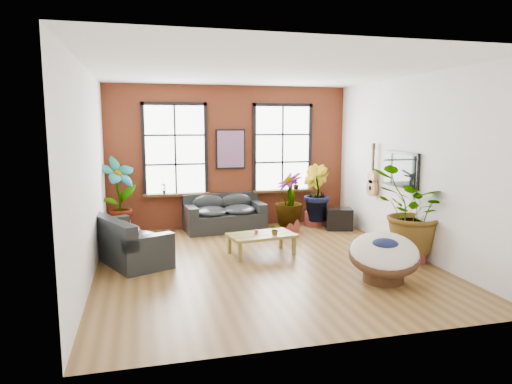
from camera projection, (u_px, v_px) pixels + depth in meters
room at (262, 169)px, 8.38m from camera, size 6.04×6.54×3.54m
sofa_back at (224, 214)px, 11.09m from camera, size 1.98×1.09×0.87m
sofa_left at (124, 240)px, 8.64m from camera, size 1.73×2.36×0.86m
coffee_table at (261, 236)px, 9.01m from camera, size 1.38×0.93×0.50m
papasan_chair at (384, 255)px, 7.43m from camera, size 1.49×1.50×0.86m
poster at (231, 149)px, 11.26m from camera, size 0.74×0.06×0.98m
tv_wall_unit at (392, 173)px, 9.55m from camera, size 0.13×1.86×1.20m
media_box at (339, 219)px, 11.20m from camera, size 0.74×0.67×0.52m
pot_back_left at (120, 229)px, 10.41m from camera, size 0.66×0.66×0.37m
pot_back_right at (314, 219)px, 11.59m from camera, size 0.57×0.57×0.36m
pot_right_wall at (411, 251)px, 8.54m from camera, size 0.66×0.66×0.42m
pot_mid at (290, 224)px, 11.03m from camera, size 0.62×0.62×0.34m
floor_plant_back_left at (119, 194)px, 10.27m from camera, size 1.08×1.00×1.70m
floor_plant_back_right at (315, 193)px, 11.46m from camera, size 0.75×0.88×1.42m
floor_plant_right_wall at (413, 211)px, 8.44m from camera, size 1.85×1.76×1.62m
floor_plant_mid at (289, 199)px, 10.96m from camera, size 0.86×0.86×1.28m
table_plant at (275, 229)px, 8.91m from camera, size 0.25×0.24×0.23m
sill_plant_left at (164, 188)px, 10.95m from camera, size 0.17×0.17×0.27m
sill_plant_right at (296, 184)px, 11.75m from camera, size 0.19×0.19×0.27m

